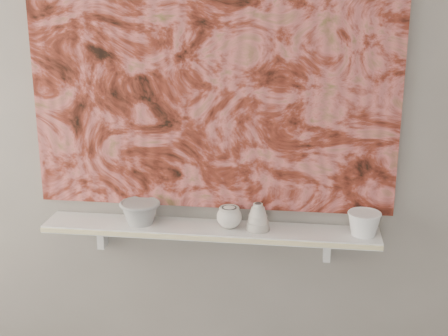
% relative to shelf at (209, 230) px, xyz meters
% --- Properties ---
extents(wall_back, '(3.60, 0.00, 3.60)m').
position_rel_shelf_xyz_m(wall_back, '(0.00, 0.09, 0.44)').
color(wall_back, gray).
rests_on(wall_back, floor).
extents(shelf, '(1.40, 0.18, 0.03)m').
position_rel_shelf_xyz_m(shelf, '(0.00, 0.00, 0.00)').
color(shelf, silver).
rests_on(shelf, wall_back).
extents(shelf_stripe, '(1.40, 0.01, 0.02)m').
position_rel_shelf_xyz_m(shelf_stripe, '(0.00, -0.09, 0.00)').
color(shelf_stripe, beige).
rests_on(shelf_stripe, shelf).
extents(bracket_left, '(0.03, 0.06, 0.12)m').
position_rel_shelf_xyz_m(bracket_left, '(-0.49, 0.06, -0.07)').
color(bracket_left, silver).
rests_on(bracket_left, wall_back).
extents(bracket_right, '(0.03, 0.06, 0.12)m').
position_rel_shelf_xyz_m(bracket_right, '(0.49, 0.06, -0.07)').
color(bracket_right, silver).
rests_on(bracket_right, wall_back).
extents(painting, '(1.50, 0.02, 1.10)m').
position_rel_shelf_xyz_m(painting, '(0.00, 0.08, 0.62)').
color(painting, maroon).
rests_on(painting, wall_back).
extents(house_motif, '(0.09, 0.00, 0.08)m').
position_rel_shelf_xyz_m(house_motif, '(0.45, 0.07, 0.32)').
color(house_motif, black).
rests_on(house_motif, painting).
extents(bowl_grey, '(0.20, 0.20, 0.10)m').
position_rel_shelf_xyz_m(bowl_grey, '(-0.29, 0.00, 0.06)').
color(bowl_grey, gray).
rests_on(bowl_grey, shelf).
extents(cup_cream, '(0.11, 0.11, 0.10)m').
position_rel_shelf_xyz_m(cup_cream, '(0.08, 0.00, 0.06)').
color(cup_cream, beige).
rests_on(cup_cream, shelf).
extents(bell_vessel, '(0.13, 0.13, 0.11)m').
position_rel_shelf_xyz_m(bell_vessel, '(0.20, 0.00, 0.07)').
color(bell_vessel, beige).
rests_on(bell_vessel, shelf).
extents(bowl_white, '(0.17, 0.17, 0.10)m').
position_rel_shelf_xyz_m(bowl_white, '(0.63, 0.00, 0.06)').
color(bowl_white, white).
rests_on(bowl_white, shelf).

